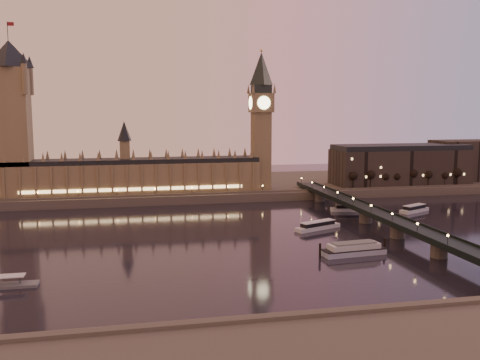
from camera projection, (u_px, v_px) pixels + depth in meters
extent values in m
plane|color=black|center=(217.00, 238.00, 277.16)|extent=(700.00, 700.00, 0.00)
cube|color=#423D35|center=(220.00, 186.00, 442.96)|extent=(560.00, 130.00, 6.00)
cube|color=brown|center=(134.00, 178.00, 384.09)|extent=(180.00, 26.00, 22.00)
cube|color=black|center=(134.00, 161.00, 382.44)|extent=(180.00, 22.00, 3.20)
cube|color=#FFCC7F|center=(135.00, 189.00, 371.79)|extent=(153.00, 0.25, 2.20)
cube|color=brown|center=(13.00, 133.00, 363.36)|extent=(22.00, 22.00, 88.00)
cone|color=black|center=(9.00, 54.00, 356.42)|extent=(31.68, 31.68, 18.00)
cylinder|color=black|center=(8.00, 31.00, 354.45)|extent=(0.44, 0.44, 12.00)
cube|color=maroon|center=(11.00, 24.00, 354.31)|extent=(4.00, 0.15, 2.50)
cube|color=brown|center=(261.00, 151.00, 401.01)|extent=(13.00, 13.00, 58.00)
cube|color=brown|center=(261.00, 103.00, 396.29)|extent=(16.00, 16.00, 14.00)
cylinder|color=#FFEAA5|center=(264.00, 103.00, 388.36)|extent=(9.60, 0.35, 9.60)
cylinder|color=#FFEAA5|center=(250.00, 103.00, 394.62)|extent=(0.35, 9.60, 9.60)
cube|color=black|center=(261.00, 89.00, 394.98)|extent=(13.00, 13.00, 6.00)
cone|color=black|center=(261.00, 69.00, 393.02)|extent=(17.68, 17.68, 24.00)
sphere|color=gold|center=(261.00, 51.00, 391.31)|extent=(2.00, 2.00, 2.00)
cube|color=black|center=(381.00, 215.00, 294.98)|extent=(13.00, 260.00, 2.00)
cube|color=black|center=(370.00, 213.00, 293.49)|extent=(0.60, 260.00, 1.00)
cube|color=black|center=(392.00, 212.00, 296.08)|extent=(0.60, 260.00, 1.00)
cube|color=black|center=(400.00, 167.00, 432.99)|extent=(110.00, 36.00, 28.00)
cube|color=black|center=(401.00, 147.00, 430.90)|extent=(108.00, 34.00, 4.00)
cube|color=black|center=(468.00, 160.00, 458.59)|extent=(60.00, 30.00, 34.00)
cylinder|color=black|center=(353.00, 183.00, 406.85)|extent=(0.70, 0.70, 8.78)
sphere|color=black|center=(353.00, 177.00, 406.25)|extent=(5.86, 5.86, 5.86)
cylinder|color=black|center=(369.00, 183.00, 409.48)|extent=(0.70, 0.70, 8.78)
sphere|color=black|center=(369.00, 177.00, 408.88)|extent=(5.86, 5.86, 5.86)
cylinder|color=black|center=(384.00, 182.00, 412.11)|extent=(0.70, 0.70, 8.78)
sphere|color=black|center=(384.00, 176.00, 411.51)|extent=(5.86, 5.86, 5.86)
cylinder|color=black|center=(399.00, 182.00, 414.74)|extent=(0.70, 0.70, 8.78)
sphere|color=black|center=(399.00, 176.00, 414.13)|extent=(5.86, 5.86, 5.86)
cylinder|color=black|center=(414.00, 181.00, 417.36)|extent=(0.70, 0.70, 8.78)
sphere|color=black|center=(415.00, 176.00, 416.76)|extent=(5.86, 5.86, 5.86)
cylinder|color=black|center=(429.00, 181.00, 419.99)|extent=(0.70, 0.70, 8.78)
sphere|color=black|center=(429.00, 175.00, 419.39)|extent=(5.86, 5.86, 5.86)
cylinder|color=black|center=(444.00, 180.00, 422.62)|extent=(0.70, 0.70, 8.78)
sphere|color=black|center=(444.00, 175.00, 422.02)|extent=(5.86, 5.86, 5.86)
cylinder|color=black|center=(458.00, 180.00, 425.25)|extent=(0.70, 0.70, 8.78)
sphere|color=black|center=(459.00, 174.00, 424.65)|extent=(5.86, 5.86, 5.86)
cube|color=silver|center=(318.00, 227.00, 296.81)|extent=(29.12, 17.22, 2.13)
cube|color=black|center=(318.00, 224.00, 296.53)|extent=(21.74, 13.21, 2.13)
cube|color=silver|center=(318.00, 221.00, 296.37)|extent=(22.38, 13.67, 0.39)
cube|color=silver|center=(350.00, 209.00, 349.93)|extent=(26.22, 11.26, 2.15)
cube|color=black|center=(350.00, 206.00, 349.65)|extent=(19.51, 8.83, 2.15)
cube|color=silver|center=(350.00, 204.00, 349.48)|extent=(20.06, 9.18, 0.39)
cube|color=silver|center=(414.00, 210.00, 347.03)|extent=(24.09, 16.16, 2.17)
cube|color=black|center=(414.00, 207.00, 346.74)|extent=(18.05, 12.42, 2.17)
cube|color=silver|center=(414.00, 205.00, 346.57)|extent=(18.59, 12.85, 0.39)
cube|color=#99A5C3|center=(354.00, 252.00, 244.82)|extent=(30.36, 11.23, 2.41)
cube|color=black|center=(354.00, 249.00, 244.63)|extent=(30.36, 11.23, 0.46)
cube|color=silver|center=(354.00, 246.00, 244.44)|extent=(24.73, 9.76, 2.41)
cube|color=#595B5E|center=(354.00, 243.00, 244.24)|extent=(20.94, 8.47, 0.65)
cylinder|color=black|center=(320.00, 250.00, 240.54)|extent=(1.02, 1.02, 6.31)
cylinder|color=black|center=(385.00, 245.00, 250.53)|extent=(1.02, 1.02, 6.31)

